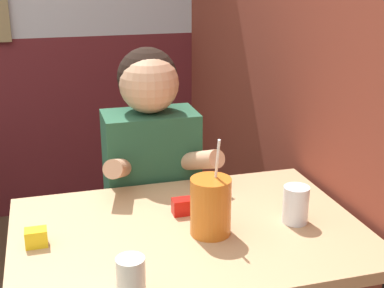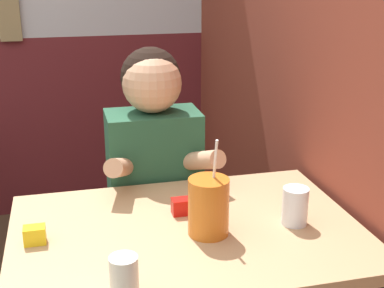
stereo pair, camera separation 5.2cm
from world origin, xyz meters
name	(u,v)px [view 2 (the right image)]	position (x,y,z in m)	size (l,w,h in m)	color
brick_wall_right	(276,4)	(1.27, 1.10, 1.35)	(0.08, 4.21, 2.70)	brown
main_table	(187,252)	(0.71, 0.33, 0.70)	(1.02, 0.71, 0.78)	tan
person_seated	(155,198)	(0.69, 0.81, 0.66)	(0.42, 0.41, 1.23)	#235138
cocktail_pitcher	(209,206)	(0.76, 0.29, 0.86)	(0.12, 0.12, 0.29)	#C6661E
glass_near_pitcher	(295,206)	(1.02, 0.29, 0.83)	(0.08, 0.08, 0.11)	silver
glass_center	(124,277)	(0.49, 0.04, 0.83)	(0.07, 0.07, 0.10)	silver
condiment_ketchup	(182,206)	(0.71, 0.43, 0.80)	(0.06, 0.04, 0.05)	#B7140F
condiment_mustard	(35,235)	(0.28, 0.35, 0.80)	(0.06, 0.04, 0.05)	yellow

